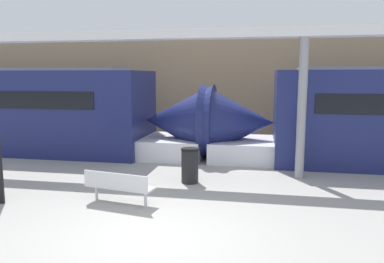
% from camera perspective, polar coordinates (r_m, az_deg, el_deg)
% --- Properties ---
extents(ground_plane, '(60.00, 60.00, 0.00)m').
position_cam_1_polar(ground_plane, '(7.19, -5.71, -15.61)').
color(ground_plane, '#9E9B96').
extents(station_wall, '(56.00, 0.20, 5.00)m').
position_cam_1_polar(station_wall, '(17.35, 4.43, 7.09)').
color(station_wall, '#9E8460').
rests_on(station_wall, ground_plane).
extents(bench_near, '(1.69, 0.74, 0.77)m').
position_cam_1_polar(bench_near, '(8.76, -11.18, -7.99)').
color(bench_near, silver).
rests_on(bench_near, ground_plane).
extents(trash_bin, '(0.49, 0.49, 0.97)m').
position_cam_1_polar(trash_bin, '(10.32, -0.33, -5.18)').
color(trash_bin, black).
rests_on(trash_bin, ground_plane).
extents(support_column_near, '(0.25, 0.25, 3.98)m').
position_cam_1_polar(support_column_near, '(11.03, 16.39, 3.28)').
color(support_column_near, gray).
rests_on(support_column_near, ground_plane).
extents(canopy_beam, '(28.00, 0.60, 0.28)m').
position_cam_1_polar(canopy_beam, '(11.05, 16.87, 14.34)').
color(canopy_beam, silver).
rests_on(canopy_beam, support_column_near).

